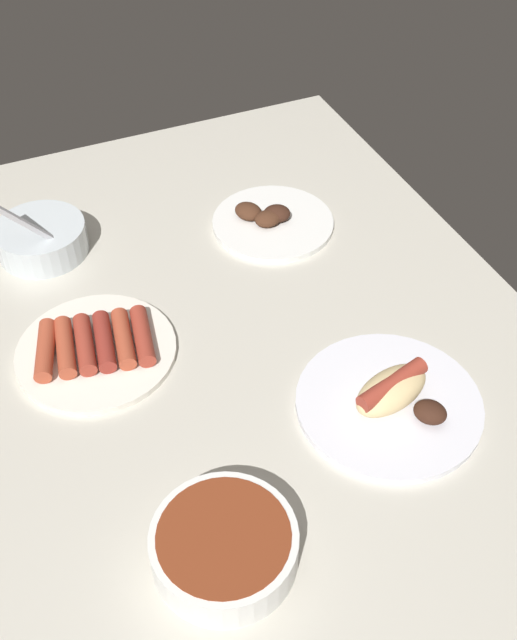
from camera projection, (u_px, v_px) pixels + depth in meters
ground_plane at (230, 345)px, 112.26cm from camera, size 120.00×90.00×3.00cm
bowl_chili at (224, 546)px, 84.37cm from camera, size 16.72×16.72×5.10cm
plate_sausages at (96, 348)px, 108.13cm from camera, size 23.08×23.08×3.49cm
plate_grilled_meat at (271, 221)px, 129.88cm from camera, size 20.92×20.92×3.84cm
plate_hotdog_assembled at (391, 399)px, 100.97cm from camera, size 25.25×25.25×5.61cm
bowl_coleslaw at (41, 237)px, 123.55cm from camera, size 14.72×14.87×14.58cm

